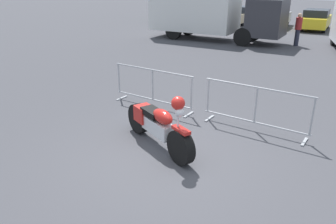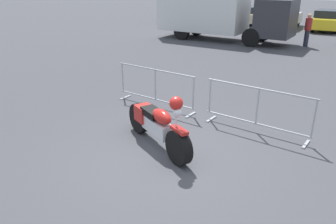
% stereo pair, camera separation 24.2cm
% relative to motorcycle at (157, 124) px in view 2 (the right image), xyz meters
% --- Properties ---
extents(ground_plane, '(120.00, 120.00, 0.00)m').
position_rel_motorcycle_xyz_m(ground_plane, '(0.41, -0.32, -0.51)').
color(ground_plane, '#424247').
extents(motorcycle, '(2.23, 1.15, 1.34)m').
position_rel_motorcycle_xyz_m(motorcycle, '(0.00, 0.00, 0.00)').
color(motorcycle, black).
rests_on(motorcycle, ground).
extents(crowd_barrier_near, '(2.56, 0.51, 1.07)m').
position_rel_motorcycle_xyz_m(crowd_barrier_near, '(-1.45, 1.89, 0.05)').
color(crowd_barrier_near, '#9EA0A5').
rests_on(crowd_barrier_near, ground).
extents(crowd_barrier_far, '(2.56, 0.51, 1.07)m').
position_rel_motorcycle_xyz_m(crowd_barrier_far, '(1.45, 1.89, 0.05)').
color(crowd_barrier_far, '#9EA0A5').
rests_on(crowd_barrier_far, ground).
extents(box_truck, '(7.78, 2.54, 2.98)m').
position_rel_motorcycle_xyz_m(box_truck, '(-5.09, 12.72, 1.13)').
color(box_truck, silver).
rests_on(box_truck, ground).
extents(parked_car_green, '(2.04, 4.48, 1.49)m').
position_rel_motorcycle_xyz_m(parked_car_green, '(-12.15, 20.30, 0.24)').
color(parked_car_green, '#236B38').
rests_on(parked_car_green, ground).
extents(parked_car_red, '(2.04, 4.47, 1.48)m').
position_rel_motorcycle_xyz_m(parked_car_red, '(-9.23, 20.82, 0.24)').
color(parked_car_red, '#B21E19').
rests_on(parked_car_red, ground).
extents(parked_car_tan, '(1.85, 4.06, 1.35)m').
position_rel_motorcycle_xyz_m(parked_car_tan, '(-6.30, 21.00, 0.17)').
color(parked_car_tan, tan).
rests_on(parked_car_tan, ground).
extents(parked_car_silver, '(2.06, 4.53, 1.50)m').
position_rel_motorcycle_xyz_m(parked_car_silver, '(-3.38, 20.25, 0.25)').
color(parked_car_silver, '#B7BABF').
rests_on(parked_car_silver, ground).
extents(parked_car_yellow, '(1.92, 4.21, 1.40)m').
position_rel_motorcycle_xyz_m(parked_car_yellow, '(-0.45, 20.49, 0.20)').
color(parked_car_yellow, yellow).
rests_on(parked_car_yellow, ground).
extents(pedestrian, '(0.43, 0.43, 1.69)m').
position_rel_motorcycle_xyz_m(pedestrian, '(-0.17, 13.51, 0.41)').
color(pedestrian, '#262838').
rests_on(pedestrian, ground).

